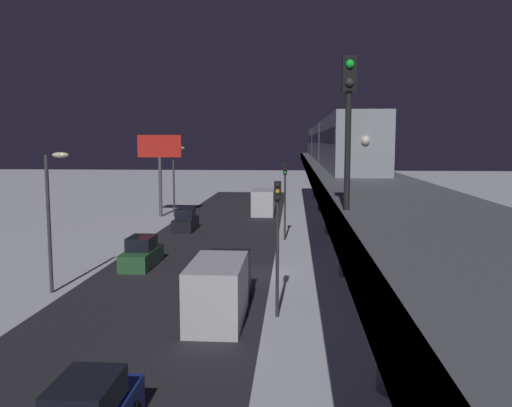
# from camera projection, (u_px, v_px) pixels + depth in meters

# --- Properties ---
(ground_plane) EXTENTS (240.00, 240.00, 0.00)m
(ground_plane) POSITION_uv_depth(u_px,v_px,m) (252.00, 274.00, 33.38)
(ground_plane) COLOR silver
(avenue_asphalt) EXTENTS (11.00, 107.47, 0.01)m
(avenue_asphalt) POSITION_uv_depth(u_px,v_px,m) (185.00, 272.00, 33.69)
(avenue_asphalt) COLOR #28282D
(avenue_asphalt) RESTS_ON ground_plane
(elevated_railway) EXTENTS (5.00, 107.47, 6.40)m
(elevated_railway) POSITION_uv_depth(u_px,v_px,m) (350.00, 186.00, 32.32)
(elevated_railway) COLOR slate
(elevated_railway) RESTS_ON ground_plane
(subway_train) EXTENTS (2.94, 55.47, 3.40)m
(subway_train) POSITION_uv_depth(u_px,v_px,m) (329.00, 142.00, 53.71)
(subway_train) COLOR #999EA8
(subway_train) RESTS_ON elevated_railway
(rail_signal) EXTENTS (0.36, 0.41, 4.00)m
(rail_signal) POSITION_uv_depth(u_px,v_px,m) (349.00, 106.00, 13.89)
(rail_signal) COLOR black
(rail_signal) RESTS_ON elevated_railway
(sedan_black) EXTENTS (1.80, 4.26, 1.97)m
(sedan_black) POSITION_uv_depth(u_px,v_px,m) (186.00, 222.00, 49.67)
(sedan_black) COLOR black
(sedan_black) RESTS_ON ground_plane
(sedan_green) EXTENTS (1.80, 4.79, 1.97)m
(sedan_green) POSITION_uv_depth(u_px,v_px,m) (142.00, 254.00, 35.43)
(sedan_green) COLOR #2D6038
(sedan_green) RESTS_ON ground_plane
(box_truck) EXTENTS (2.40, 7.40, 2.80)m
(box_truck) POSITION_uv_depth(u_px,v_px,m) (264.00, 202.00, 61.07)
(box_truck) COLOR #B2B2B7
(box_truck) RESTS_ON ground_plane
(delivery_van) EXTENTS (2.40, 7.40, 2.80)m
(delivery_van) POSITION_uv_depth(u_px,v_px,m) (220.00, 287.00, 25.36)
(delivery_van) COLOR black
(delivery_van) RESTS_ON ground_plane
(traffic_light_near) EXTENTS (0.32, 0.44, 6.40)m
(traffic_light_near) POSITION_uv_depth(u_px,v_px,m) (277.00, 229.00, 24.65)
(traffic_light_near) COLOR #2D2D2D
(traffic_light_near) RESTS_ON ground_plane
(traffic_light_mid) EXTENTS (0.32, 0.44, 6.40)m
(traffic_light_mid) POSITION_uv_depth(u_px,v_px,m) (285.00, 190.00, 44.29)
(traffic_light_mid) COLOR #2D2D2D
(traffic_light_mid) RESTS_ON ground_plane
(commercial_billboard) EXTENTS (4.80, 0.36, 8.90)m
(commercial_billboard) POSITION_uv_depth(u_px,v_px,m) (160.00, 154.00, 58.00)
(commercial_billboard) COLOR #4C4C51
(commercial_billboard) RESTS_ON ground_plane
(street_lamp_near) EXTENTS (1.35, 0.44, 7.65)m
(street_lamp_near) POSITION_uv_depth(u_px,v_px,m) (52.00, 205.00, 28.61)
(street_lamp_near) COLOR #38383D
(street_lamp_near) RESTS_ON ground_plane
(street_lamp_far) EXTENTS (1.35, 0.44, 7.65)m
(street_lamp_far) POSITION_uv_depth(u_px,v_px,m) (176.00, 173.00, 58.33)
(street_lamp_far) COLOR #38383D
(street_lamp_far) RESTS_ON ground_plane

